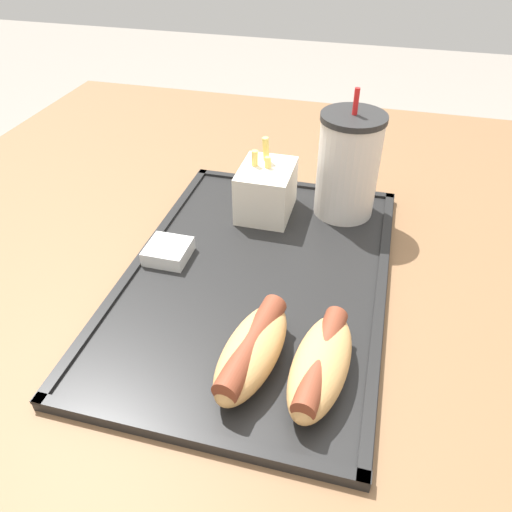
{
  "coord_description": "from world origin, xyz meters",
  "views": [
    {
      "loc": [
        0.44,
        0.12,
        1.15
      ],
      "look_at": [
        -0.02,
        -0.0,
        0.78
      ],
      "focal_mm": 35.0,
      "sensor_mm": 36.0,
      "label": 1
    }
  ],
  "objects_px": {
    "soda_cup": "(348,166)",
    "hot_dog_near": "(252,350)",
    "fries_carton": "(266,190)",
    "sauce_cup_mayo": "(168,251)",
    "hot_dog_far": "(321,364)"
  },
  "relations": [
    {
      "from": "hot_dog_far",
      "to": "hot_dog_near",
      "type": "bearing_deg",
      "value": -90.0
    },
    {
      "from": "soda_cup",
      "to": "hot_dog_near",
      "type": "xyz_separation_m",
      "value": [
        0.32,
        -0.05,
        -0.05
      ]
    },
    {
      "from": "fries_carton",
      "to": "soda_cup",
      "type": "bearing_deg",
      "value": 105.83
    },
    {
      "from": "hot_dog_near",
      "to": "sauce_cup_mayo",
      "type": "distance_m",
      "value": 0.21
    },
    {
      "from": "fries_carton",
      "to": "sauce_cup_mayo",
      "type": "bearing_deg",
      "value": -34.88
    },
    {
      "from": "soda_cup",
      "to": "hot_dog_far",
      "type": "xyz_separation_m",
      "value": [
        0.32,
        0.01,
        -0.05
      ]
    },
    {
      "from": "hot_dog_near",
      "to": "hot_dog_far",
      "type": "bearing_deg",
      "value": 90.0
    },
    {
      "from": "soda_cup",
      "to": "hot_dog_near",
      "type": "bearing_deg",
      "value": -9.7
    },
    {
      "from": "hot_dog_far",
      "to": "fries_carton",
      "type": "xyz_separation_m",
      "value": [
        -0.29,
        -0.12,
        0.01
      ]
    },
    {
      "from": "sauce_cup_mayo",
      "to": "soda_cup",
      "type": "bearing_deg",
      "value": 129.44
    },
    {
      "from": "hot_dog_near",
      "to": "sauce_cup_mayo",
      "type": "relative_size",
      "value": 2.68
    },
    {
      "from": "hot_dog_far",
      "to": "soda_cup",
      "type": "bearing_deg",
      "value": -177.35
    },
    {
      "from": "soda_cup",
      "to": "hot_dog_near",
      "type": "distance_m",
      "value": 0.33
    },
    {
      "from": "soda_cup",
      "to": "fries_carton",
      "type": "bearing_deg",
      "value": -74.17
    },
    {
      "from": "soda_cup",
      "to": "sauce_cup_mayo",
      "type": "height_order",
      "value": "soda_cup"
    }
  ]
}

